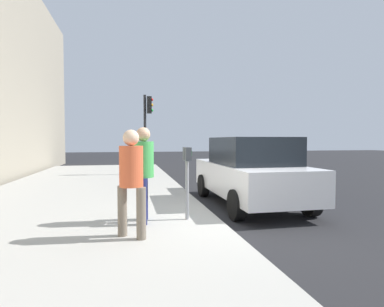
{
  "coord_description": "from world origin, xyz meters",
  "views": [
    {
      "loc": [
        -5.77,
        1.77,
        1.69
      ],
      "look_at": [
        0.53,
        0.44,
        1.42
      ],
      "focal_mm": 28.76,
      "sensor_mm": 36.0,
      "label": 1
    }
  ],
  "objects_px": {
    "pedestrian_at_meter": "(143,166)",
    "parked_sedan_near": "(250,171)",
    "pedestrian_bystander": "(131,175)",
    "traffic_signal": "(147,121)",
    "parking_meter": "(187,168)"
  },
  "relations": [
    {
      "from": "parked_sedan_near",
      "to": "parking_meter",
      "type": "bearing_deg",
      "value": 129.59
    },
    {
      "from": "pedestrian_at_meter",
      "to": "traffic_signal",
      "type": "relative_size",
      "value": 0.5
    },
    {
      "from": "traffic_signal",
      "to": "pedestrian_bystander",
      "type": "bearing_deg",
      "value": 174.81
    },
    {
      "from": "parking_meter",
      "to": "pedestrian_at_meter",
      "type": "bearing_deg",
      "value": 91.24
    },
    {
      "from": "pedestrian_bystander",
      "to": "traffic_signal",
      "type": "relative_size",
      "value": 0.48
    },
    {
      "from": "pedestrian_at_meter",
      "to": "parked_sedan_near",
      "type": "relative_size",
      "value": 0.41
    },
    {
      "from": "parking_meter",
      "to": "pedestrian_at_meter",
      "type": "height_order",
      "value": "pedestrian_at_meter"
    },
    {
      "from": "pedestrian_at_meter",
      "to": "parked_sedan_near",
      "type": "height_order",
      "value": "pedestrian_at_meter"
    },
    {
      "from": "parking_meter",
      "to": "pedestrian_bystander",
      "type": "bearing_deg",
      "value": 130.56
    },
    {
      "from": "parked_sedan_near",
      "to": "traffic_signal",
      "type": "distance_m",
      "value": 7.19
    },
    {
      "from": "pedestrian_at_meter",
      "to": "parked_sedan_near",
      "type": "xyz_separation_m",
      "value": [
        1.66,
        -2.82,
        -0.31
      ]
    },
    {
      "from": "pedestrian_at_meter",
      "to": "pedestrian_bystander",
      "type": "distance_m",
      "value": 0.93
    },
    {
      "from": "pedestrian_bystander",
      "to": "traffic_signal",
      "type": "height_order",
      "value": "traffic_signal"
    },
    {
      "from": "pedestrian_bystander",
      "to": "parked_sedan_near",
      "type": "xyz_separation_m",
      "value": [
        2.56,
        -3.06,
        -0.25
      ]
    },
    {
      "from": "pedestrian_bystander",
      "to": "traffic_signal",
      "type": "bearing_deg",
      "value": 33.54
    }
  ]
}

